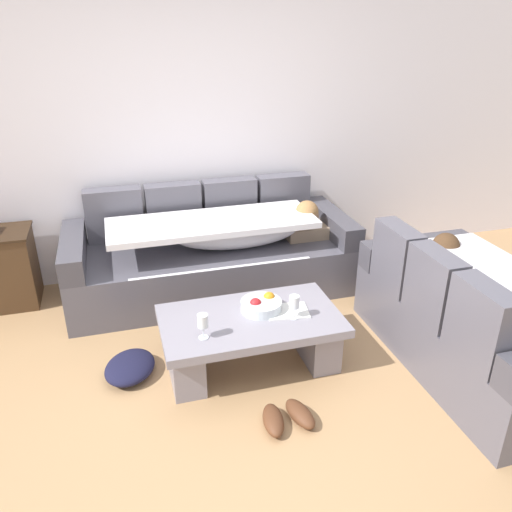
{
  "coord_description": "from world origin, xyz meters",
  "views": [
    {
      "loc": [
        -0.66,
        -2.34,
        2.17
      ],
      "look_at": [
        0.32,
        1.03,
        0.55
      ],
      "focal_mm": 35.8,
      "sensor_mm": 36.0,
      "label": 1
    }
  ],
  "objects_px": {
    "coffee_table": "(251,335)",
    "wine_glass_near_left": "(203,322)",
    "couch_near_window": "(473,321)",
    "crumpled_garment": "(130,367)",
    "pair_of_shoes": "(287,417)",
    "couch_along_wall": "(216,254)",
    "wine_glass_near_right": "(294,303)",
    "fruit_bowl": "(261,305)",
    "open_magazine": "(287,311)"
  },
  "relations": [
    {
      "from": "coffee_table",
      "to": "wine_glass_near_left",
      "type": "height_order",
      "value": "wine_glass_near_left"
    },
    {
      "from": "couch_near_window",
      "to": "crumpled_garment",
      "type": "xyz_separation_m",
      "value": [
        -2.26,
        0.5,
        -0.27
      ]
    },
    {
      "from": "pair_of_shoes",
      "to": "wine_glass_near_left",
      "type": "bearing_deg",
      "value": 130.85
    },
    {
      "from": "couch_along_wall",
      "to": "wine_glass_near_right",
      "type": "distance_m",
      "value": 1.29
    },
    {
      "from": "fruit_bowl",
      "to": "open_magazine",
      "type": "height_order",
      "value": "fruit_bowl"
    },
    {
      "from": "wine_glass_near_right",
      "to": "crumpled_garment",
      "type": "distance_m",
      "value": 1.18
    },
    {
      "from": "couch_along_wall",
      "to": "fruit_bowl",
      "type": "relative_size",
      "value": 8.59
    },
    {
      "from": "fruit_bowl",
      "to": "wine_glass_near_left",
      "type": "distance_m",
      "value": 0.5
    },
    {
      "from": "wine_glass_near_right",
      "to": "open_magazine",
      "type": "relative_size",
      "value": 0.59
    },
    {
      "from": "open_magazine",
      "to": "couch_along_wall",
      "type": "bearing_deg",
      "value": 110.27
    },
    {
      "from": "crumpled_garment",
      "to": "wine_glass_near_left",
      "type": "bearing_deg",
      "value": -29.79
    },
    {
      "from": "wine_glass_near_right",
      "to": "couch_along_wall",
      "type": "bearing_deg",
      "value": 101.95
    },
    {
      "from": "crumpled_garment",
      "to": "open_magazine",
      "type": "bearing_deg",
      "value": -6.17
    },
    {
      "from": "couch_along_wall",
      "to": "pair_of_shoes",
      "type": "xyz_separation_m",
      "value": [
        0.04,
        -1.77,
        -0.28
      ]
    },
    {
      "from": "fruit_bowl",
      "to": "wine_glass_near_left",
      "type": "xyz_separation_m",
      "value": [
        -0.44,
        -0.22,
        0.08
      ]
    },
    {
      "from": "wine_glass_near_left",
      "to": "coffee_table",
      "type": "bearing_deg",
      "value": 24.18
    },
    {
      "from": "couch_near_window",
      "to": "open_magazine",
      "type": "distance_m",
      "value": 1.26
    },
    {
      "from": "wine_glass_near_left",
      "to": "fruit_bowl",
      "type": "bearing_deg",
      "value": 26.87
    },
    {
      "from": "couch_along_wall",
      "to": "coffee_table",
      "type": "bearing_deg",
      "value": -90.32
    },
    {
      "from": "couch_along_wall",
      "to": "coffee_table",
      "type": "relative_size",
      "value": 2.0
    },
    {
      "from": "crumpled_garment",
      "to": "wine_glass_near_right",
      "type": "bearing_deg",
      "value": -10.56
    },
    {
      "from": "couch_along_wall",
      "to": "wine_glass_near_right",
      "type": "bearing_deg",
      "value": -78.05
    },
    {
      "from": "couch_along_wall",
      "to": "wine_glass_near_right",
      "type": "height_order",
      "value": "couch_along_wall"
    },
    {
      "from": "pair_of_shoes",
      "to": "crumpled_garment",
      "type": "distance_m",
      "value": 1.13
    },
    {
      "from": "open_magazine",
      "to": "wine_glass_near_right",
      "type": "bearing_deg",
      "value": -72.62
    },
    {
      "from": "wine_glass_near_left",
      "to": "open_magazine",
      "type": "bearing_deg",
      "value": 14.0
    },
    {
      "from": "coffee_table",
      "to": "wine_glass_near_right",
      "type": "bearing_deg",
      "value": -18.72
    },
    {
      "from": "crumpled_garment",
      "to": "couch_along_wall",
      "type": "bearing_deg",
      "value": 51.95
    },
    {
      "from": "coffee_table",
      "to": "pair_of_shoes",
      "type": "bearing_deg",
      "value": -85.44
    },
    {
      "from": "coffee_table",
      "to": "pair_of_shoes",
      "type": "xyz_separation_m",
      "value": [
        0.05,
        -0.61,
        -0.19
      ]
    },
    {
      "from": "open_magazine",
      "to": "pair_of_shoes",
      "type": "height_order",
      "value": "open_magazine"
    },
    {
      "from": "wine_glass_near_right",
      "to": "pair_of_shoes",
      "type": "distance_m",
      "value": 0.72
    },
    {
      "from": "couch_along_wall",
      "to": "fruit_bowl",
      "type": "distance_m",
      "value": 1.1
    },
    {
      "from": "coffee_table",
      "to": "fruit_bowl",
      "type": "distance_m",
      "value": 0.21
    },
    {
      "from": "crumpled_garment",
      "to": "pair_of_shoes",
      "type": "bearing_deg",
      "value": -40.07
    },
    {
      "from": "fruit_bowl",
      "to": "pair_of_shoes",
      "type": "distance_m",
      "value": 0.78
    },
    {
      "from": "couch_near_window",
      "to": "crumpled_garment",
      "type": "bearing_deg",
      "value": 77.54
    },
    {
      "from": "coffee_table",
      "to": "wine_glass_near_right",
      "type": "relative_size",
      "value": 7.23
    },
    {
      "from": "open_magazine",
      "to": "crumpled_garment",
      "type": "relative_size",
      "value": 0.7
    },
    {
      "from": "fruit_bowl",
      "to": "couch_along_wall",
      "type": "bearing_deg",
      "value": 94.6
    },
    {
      "from": "fruit_bowl",
      "to": "pair_of_shoes",
      "type": "xyz_separation_m",
      "value": [
        -0.04,
        -0.68,
        -0.37
      ]
    },
    {
      "from": "couch_along_wall",
      "to": "fruit_bowl",
      "type": "height_order",
      "value": "couch_along_wall"
    },
    {
      "from": "couch_near_window",
      "to": "fruit_bowl",
      "type": "distance_m",
      "value": 1.43
    },
    {
      "from": "coffee_table",
      "to": "open_magazine",
      "type": "bearing_deg",
      "value": -1.21
    },
    {
      "from": "coffee_table",
      "to": "fruit_bowl",
      "type": "relative_size",
      "value": 4.29
    },
    {
      "from": "wine_glass_near_left",
      "to": "crumpled_garment",
      "type": "distance_m",
      "value": 0.69
    },
    {
      "from": "fruit_bowl",
      "to": "crumpled_garment",
      "type": "relative_size",
      "value": 0.7
    },
    {
      "from": "coffee_table",
      "to": "open_magazine",
      "type": "height_order",
      "value": "open_magazine"
    },
    {
      "from": "couch_near_window",
      "to": "wine_glass_near_left",
      "type": "xyz_separation_m",
      "value": [
        -1.8,
        0.23,
        0.16
      ]
    },
    {
      "from": "wine_glass_near_right",
      "to": "crumpled_garment",
      "type": "height_order",
      "value": "wine_glass_near_right"
    }
  ]
}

